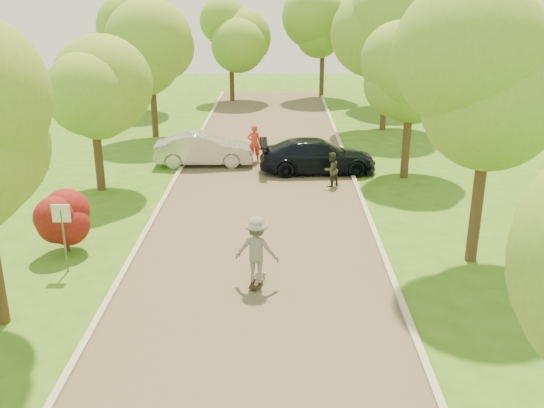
{
  "coord_description": "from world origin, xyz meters",
  "views": [
    {
      "loc": [
        0.68,
        -12.72,
        8.18
      ],
      "look_at": [
        0.43,
        6.59,
        1.3
      ],
      "focal_mm": 40.0,
      "sensor_mm": 36.0,
      "label": 1
    }
  ],
  "objects_px": {
    "street_sign": "(62,224)",
    "longboard": "(257,281)",
    "silver_sedan": "(204,149)",
    "person_striped": "(254,143)",
    "dark_sedan": "(318,156)",
    "person_olive": "(331,170)",
    "skateboarder": "(257,250)"
  },
  "relations": [
    {
      "from": "street_sign",
      "to": "longboard",
      "type": "xyz_separation_m",
      "value": [
        5.83,
        -0.82,
        -1.45
      ]
    },
    {
      "from": "person_striped",
      "to": "skateboarder",
      "type": "bearing_deg",
      "value": 92.92
    },
    {
      "from": "skateboarder",
      "to": "person_olive",
      "type": "height_order",
      "value": "skateboarder"
    },
    {
      "from": "person_striped",
      "to": "longboard",
      "type": "bearing_deg",
      "value": 92.92
    },
    {
      "from": "silver_sedan",
      "to": "dark_sedan",
      "type": "relative_size",
      "value": 0.88
    },
    {
      "from": "skateboarder",
      "to": "street_sign",
      "type": "bearing_deg",
      "value": 2.78
    },
    {
      "from": "street_sign",
      "to": "silver_sedan",
      "type": "bearing_deg",
      "value": 76.91
    },
    {
      "from": "street_sign",
      "to": "silver_sedan",
      "type": "relative_size",
      "value": 0.46
    },
    {
      "from": "dark_sedan",
      "to": "person_olive",
      "type": "bearing_deg",
      "value": -171.04
    },
    {
      "from": "skateboarder",
      "to": "silver_sedan",
      "type": "bearing_deg",
      "value": -65.85
    },
    {
      "from": "silver_sedan",
      "to": "person_olive",
      "type": "height_order",
      "value": "silver_sedan"
    },
    {
      "from": "person_striped",
      "to": "person_olive",
      "type": "bearing_deg",
      "value": 131.26
    },
    {
      "from": "street_sign",
      "to": "silver_sedan",
      "type": "xyz_separation_m",
      "value": [
        2.79,
        11.97,
        -0.78
      ]
    },
    {
      "from": "dark_sedan",
      "to": "person_olive",
      "type": "relative_size",
      "value": 3.54
    },
    {
      "from": "dark_sedan",
      "to": "longboard",
      "type": "bearing_deg",
      "value": 165.03
    },
    {
      "from": "dark_sedan",
      "to": "longboard",
      "type": "distance_m",
      "value": 11.87
    },
    {
      "from": "person_olive",
      "to": "longboard",
      "type": "bearing_deg",
      "value": 33.25
    },
    {
      "from": "silver_sedan",
      "to": "dark_sedan",
      "type": "bearing_deg",
      "value": -104.96
    },
    {
      "from": "person_olive",
      "to": "skateboarder",
      "type": "bearing_deg",
      "value": 33.25
    },
    {
      "from": "street_sign",
      "to": "person_olive",
      "type": "distance_m",
      "value": 12.28
    },
    {
      "from": "skateboarder",
      "to": "person_striped",
      "type": "relative_size",
      "value": 1.07
    },
    {
      "from": "longboard",
      "to": "person_striped",
      "type": "height_order",
      "value": "person_striped"
    },
    {
      "from": "longboard",
      "to": "person_olive",
      "type": "relative_size",
      "value": 0.69
    },
    {
      "from": "silver_sedan",
      "to": "person_olive",
      "type": "relative_size",
      "value": 3.1
    },
    {
      "from": "longboard",
      "to": "person_olive",
      "type": "height_order",
      "value": "person_olive"
    },
    {
      "from": "dark_sedan",
      "to": "person_olive",
      "type": "distance_m",
      "value": 2.24
    },
    {
      "from": "street_sign",
      "to": "person_striped",
      "type": "relative_size",
      "value": 1.17
    },
    {
      "from": "person_striped",
      "to": "dark_sedan",
      "type": "bearing_deg",
      "value": 148.88
    },
    {
      "from": "silver_sedan",
      "to": "person_striped",
      "type": "height_order",
      "value": "person_striped"
    },
    {
      "from": "longboard",
      "to": "person_olive",
      "type": "bearing_deg",
      "value": -96.36
    },
    {
      "from": "dark_sedan",
      "to": "skateboarder",
      "type": "bearing_deg",
      "value": 165.03
    },
    {
      "from": "street_sign",
      "to": "silver_sedan",
      "type": "height_order",
      "value": "street_sign"
    }
  ]
}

